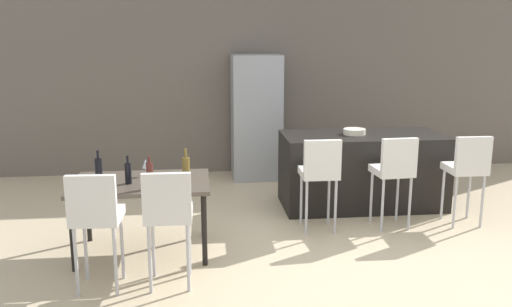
# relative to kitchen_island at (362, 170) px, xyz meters

# --- Properties ---
(ground_plane) EXTENTS (10.00, 10.00, 0.00)m
(ground_plane) POSITION_rel_kitchen_island_xyz_m (-0.60, -1.12, -0.46)
(ground_plane) COLOR #C6B28E
(back_wall) EXTENTS (10.00, 0.12, 2.90)m
(back_wall) POSITION_rel_kitchen_island_xyz_m (-0.60, 1.99, 0.99)
(back_wall) COLOR #665B51
(back_wall) RESTS_ON ground_plane
(kitchen_island) EXTENTS (2.00, 0.90, 0.92)m
(kitchen_island) POSITION_rel_kitchen_island_xyz_m (0.00, 0.00, 0.00)
(kitchen_island) COLOR black
(kitchen_island) RESTS_ON ground_plane
(bar_chair_left) EXTENTS (0.40, 0.40, 1.05)m
(bar_chair_left) POSITION_rel_kitchen_island_xyz_m (-0.73, -0.83, 0.24)
(bar_chair_left) COLOR silver
(bar_chair_left) RESTS_ON ground_plane
(bar_chair_middle) EXTENTS (0.43, 0.43, 1.05)m
(bar_chair_middle) POSITION_rel_kitchen_island_xyz_m (0.10, -0.83, 0.24)
(bar_chair_middle) COLOR silver
(bar_chair_middle) RESTS_ON ground_plane
(bar_chair_right) EXTENTS (0.40, 0.40, 1.05)m
(bar_chair_right) POSITION_rel_kitchen_island_xyz_m (0.95, -0.83, 0.24)
(bar_chair_right) COLOR silver
(bar_chair_right) RESTS_ON ground_plane
(dining_table) EXTENTS (1.32, 0.87, 0.74)m
(dining_table) POSITION_rel_kitchen_island_xyz_m (-2.61, -1.24, 0.21)
(dining_table) COLOR #4C4238
(dining_table) RESTS_ON ground_plane
(dining_chair_near) EXTENTS (0.42, 0.42, 1.05)m
(dining_chair_near) POSITION_rel_kitchen_island_xyz_m (-2.91, -2.04, 0.24)
(dining_chair_near) COLOR silver
(dining_chair_near) RESTS_ON ground_plane
(dining_chair_far) EXTENTS (0.41, 0.41, 1.05)m
(dining_chair_far) POSITION_rel_kitchen_island_xyz_m (-2.31, -2.04, 0.24)
(dining_chair_far) COLOR silver
(dining_chair_far) RESTS_ON ground_plane
(wine_bottle_left) EXTENTS (0.06, 0.06, 0.32)m
(wine_bottle_left) POSITION_rel_kitchen_island_xyz_m (-2.50, -1.52, 0.41)
(wine_bottle_left) COLOR #471E19
(wine_bottle_left) RESTS_ON dining_table
(wine_bottle_far) EXTENTS (0.06, 0.06, 0.27)m
(wine_bottle_far) POSITION_rel_kitchen_island_xyz_m (-2.72, -1.31, 0.39)
(wine_bottle_far) COLOR black
(wine_bottle_far) RESTS_ON dining_table
(wine_bottle_corner) EXTENTS (0.08, 0.08, 0.32)m
(wine_bottle_corner) POSITION_rel_kitchen_island_xyz_m (-2.17, -1.27, 0.40)
(wine_bottle_corner) COLOR brown
(wine_bottle_corner) RESTS_ON dining_table
(wine_bottle_inner) EXTENTS (0.07, 0.07, 0.34)m
(wine_bottle_inner) POSITION_rel_kitchen_island_xyz_m (-2.99, -1.33, 0.42)
(wine_bottle_inner) COLOR black
(wine_bottle_inner) RESTS_ON dining_table
(wine_glass_middle) EXTENTS (0.07, 0.07, 0.17)m
(wine_glass_middle) POSITION_rel_kitchen_island_xyz_m (-2.58, -1.05, 0.40)
(wine_glass_middle) COLOR silver
(wine_glass_middle) RESTS_ON dining_table
(refrigerator) EXTENTS (0.72, 0.68, 1.84)m
(refrigerator) POSITION_rel_kitchen_island_xyz_m (-1.17, 1.55, 0.46)
(refrigerator) COLOR #939699
(refrigerator) RESTS_ON ground_plane
(fruit_bowl) EXTENTS (0.27, 0.27, 0.07)m
(fruit_bowl) POSITION_rel_kitchen_island_xyz_m (-0.11, 0.02, 0.50)
(fruit_bowl) COLOR beige
(fruit_bowl) RESTS_ON kitchen_island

